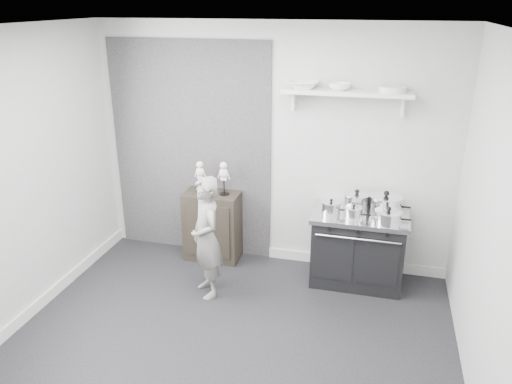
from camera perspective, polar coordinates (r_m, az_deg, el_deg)
ground at (r=4.61m, az=-3.64°, el=-17.66°), size 4.00×4.00×0.00m
room_shell at (r=3.97m, az=-4.75°, el=2.72°), size 4.02×3.62×2.71m
wall_shelf at (r=5.17m, az=10.36°, el=11.02°), size 1.30×0.26×0.24m
stove at (r=5.48m, az=11.54°, el=-6.30°), size 1.00×0.62×0.80m
side_cabinet at (r=5.88m, az=-4.95°, el=-3.86°), size 0.63×0.37×0.82m
child at (r=5.07m, az=-5.70°, el=-5.23°), size 0.53×0.56×1.29m
pot_front_left at (r=5.22m, az=8.56°, el=-1.84°), size 0.29×0.20×0.18m
pot_back_left at (r=5.38m, az=11.40°, el=-1.07°), size 0.36×0.28×0.23m
pot_back_right at (r=5.36m, az=14.58°, el=-1.39°), size 0.42×0.34×0.25m
pot_front_right at (r=5.14m, az=14.88°, el=-2.78°), size 0.35×0.27×0.18m
pot_front_center at (r=5.17m, az=11.07°, el=-2.35°), size 0.27×0.18×0.16m
skeleton_full at (r=5.69m, az=-6.39°, el=2.00°), size 0.12×0.08×0.43m
skeleton_torso at (r=5.59m, az=-3.70°, el=1.85°), size 0.12×0.08×0.44m
bowl_large at (r=5.20m, az=5.46°, el=12.10°), size 0.31×0.31×0.08m
bowl_small at (r=5.16m, az=9.53°, el=11.80°), size 0.22×0.22×0.07m
plate_stack at (r=5.14m, az=15.34°, el=11.26°), size 0.27×0.27×0.06m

